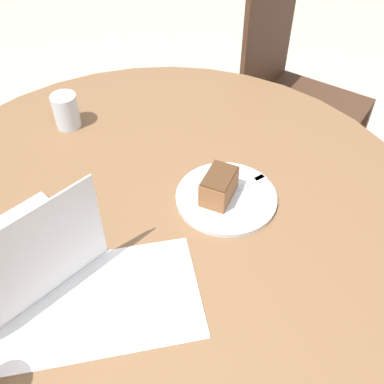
# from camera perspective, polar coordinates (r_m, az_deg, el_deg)

# --- Properties ---
(ground_plane) EXTENTS (12.00, 12.00, 0.00)m
(ground_plane) POSITION_cam_1_polar(r_m,az_deg,el_deg) (1.64, -3.03, -19.10)
(ground_plane) COLOR #B7AD9E
(dining_table) EXTENTS (1.32, 1.32, 0.70)m
(dining_table) POSITION_cam_1_polar(r_m,az_deg,el_deg) (1.14, -4.15, -5.81)
(dining_table) COLOR brown
(dining_table) RESTS_ON ground_plane
(chair) EXTENTS (0.50, 0.50, 0.94)m
(chair) POSITION_cam_1_polar(r_m,az_deg,el_deg) (1.87, 12.42, 11.87)
(chair) COLOR #472D1E
(chair) RESTS_ON ground_plane
(paper_document) EXTENTS (0.48, 0.42, 0.00)m
(paper_document) POSITION_cam_1_polar(r_m,az_deg,el_deg) (0.92, -12.30, -13.40)
(paper_document) COLOR white
(paper_document) RESTS_ON dining_table
(plate) EXTENTS (0.24, 0.24, 0.01)m
(plate) POSITION_cam_1_polar(r_m,az_deg,el_deg) (1.07, 4.37, -0.69)
(plate) COLOR silver
(plate) RESTS_ON dining_table
(cake_slice) EXTENTS (0.11, 0.10, 0.07)m
(cake_slice) POSITION_cam_1_polar(r_m,az_deg,el_deg) (1.04, 3.43, 0.75)
(cake_slice) COLOR brown
(cake_slice) RESTS_ON plate
(fork) EXTENTS (0.17, 0.05, 0.00)m
(fork) POSITION_cam_1_polar(r_m,az_deg,el_deg) (1.09, 6.45, 0.72)
(fork) COLOR silver
(fork) RESTS_ON plate
(water_glass) EXTENTS (0.07, 0.07, 0.10)m
(water_glass) POSITION_cam_1_polar(r_m,az_deg,el_deg) (1.32, -15.70, 9.88)
(water_glass) COLOR silver
(water_glass) RESTS_ON dining_table
(laptop) EXTENTS (0.35, 0.27, 0.23)m
(laptop) POSITION_cam_1_polar(r_m,az_deg,el_deg) (0.97, -22.42, -8.64)
(laptop) COLOR silver
(laptop) RESTS_ON dining_table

